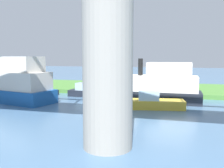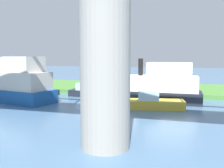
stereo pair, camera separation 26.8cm
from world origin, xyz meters
name	(u,v)px [view 2 (the right image)]	position (x,y,z in m)	size (l,w,h in m)	color
ground_plane	(123,96)	(0.00, 0.00, 0.00)	(160.00, 160.00, 0.00)	#4C7093
grassy_bank	(133,88)	(0.00, -6.00, 0.25)	(80.00, 12.00, 0.50)	#4C8438
bridge_pylon	(105,45)	(-3.17, 17.01, 5.40)	(2.60, 2.60, 10.79)	#9E998E
person_on_bank	(159,86)	(-4.12, -1.58, 1.20)	(0.51, 0.51, 1.39)	#2D334C
mooring_post	(115,87)	(1.29, -1.11, 0.87)	(0.20, 0.20, 0.75)	brown
motorboat_red	(13,83)	(10.57, 6.75, 1.95)	(10.79, 5.58, 5.26)	#195199
houseboat_blue	(88,92)	(3.98, 1.50, 0.58)	(4.94, 1.88, 1.63)	#1E232D
riverboat_paddlewheel	(154,102)	(-4.47, 6.40, 0.61)	(5.41, 2.77, 1.72)	gold
motorboat_white	(160,86)	(-4.72, 2.95, 1.70)	(8.99, 3.03, 4.59)	#1E232D
pontoon_yellow	(43,90)	(10.12, 1.52, 0.47)	(4.17, 2.35, 1.31)	#1E232D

